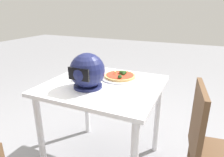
{
  "coord_description": "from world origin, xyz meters",
  "views": [
    {
      "loc": [
        -0.67,
        1.31,
        1.33
      ],
      "look_at": [
        -0.04,
        -0.09,
        0.79
      ],
      "focal_mm": 31.85,
      "sensor_mm": 36.0,
      "label": 1
    }
  ],
  "objects_px": {
    "pizza": "(120,76)",
    "chair_side": "(210,147)",
    "dining_table": "(104,96)",
    "motorcycle_helmet": "(87,71)",
    "drinking_glass": "(86,72)"
  },
  "relations": [
    {
      "from": "dining_table",
      "to": "motorcycle_helmet",
      "type": "relative_size",
      "value": 3.39
    },
    {
      "from": "dining_table",
      "to": "motorcycle_helmet",
      "type": "xyz_separation_m",
      "value": [
        0.07,
        0.12,
        0.24
      ]
    },
    {
      "from": "dining_table",
      "to": "chair_side",
      "type": "height_order",
      "value": "chair_side"
    },
    {
      "from": "motorcycle_helmet",
      "to": "drinking_glass",
      "type": "distance_m",
      "value": 0.2
    },
    {
      "from": "pizza",
      "to": "motorcycle_helmet",
      "type": "bearing_deg",
      "value": 63.15
    },
    {
      "from": "drinking_glass",
      "to": "chair_side",
      "type": "bearing_deg",
      "value": 170.91
    },
    {
      "from": "pizza",
      "to": "chair_side",
      "type": "distance_m",
      "value": 0.84
    },
    {
      "from": "dining_table",
      "to": "chair_side",
      "type": "relative_size",
      "value": 0.99
    },
    {
      "from": "drinking_glass",
      "to": "dining_table",
      "type": "bearing_deg",
      "value": 167.35
    },
    {
      "from": "chair_side",
      "to": "pizza",
      "type": "bearing_deg",
      "value": -21.49
    },
    {
      "from": "pizza",
      "to": "motorcycle_helmet",
      "type": "distance_m",
      "value": 0.34
    },
    {
      "from": "motorcycle_helmet",
      "to": "chair_side",
      "type": "bearing_deg",
      "value": -179.94
    },
    {
      "from": "chair_side",
      "to": "drinking_glass",
      "type": "bearing_deg",
      "value": -9.09
    },
    {
      "from": "pizza",
      "to": "drinking_glass",
      "type": "xyz_separation_m",
      "value": [
        0.25,
        0.13,
        0.03
      ]
    },
    {
      "from": "drinking_glass",
      "to": "motorcycle_helmet",
      "type": "bearing_deg",
      "value": 124.37
    }
  ]
}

